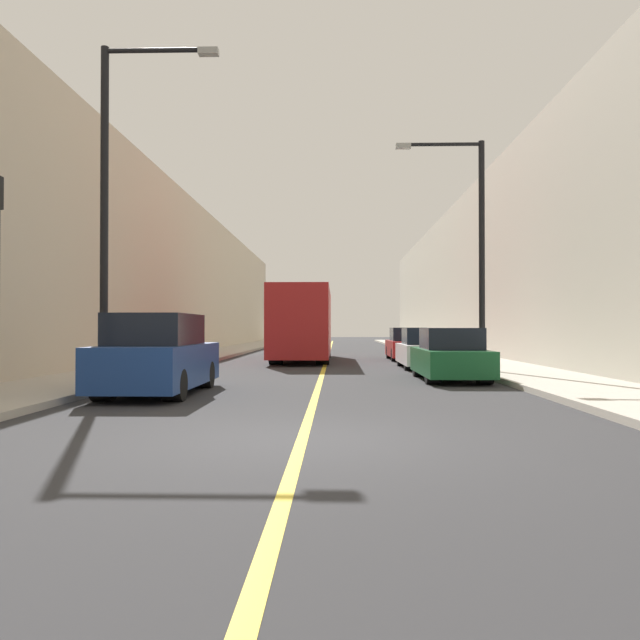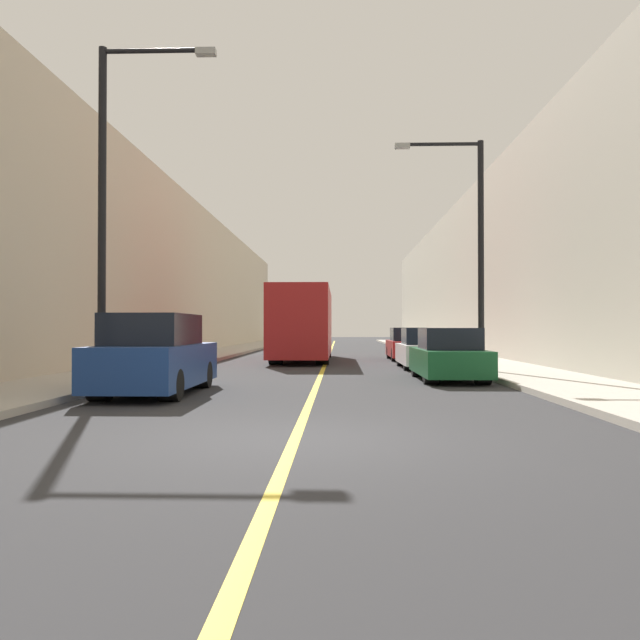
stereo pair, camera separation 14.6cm
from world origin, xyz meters
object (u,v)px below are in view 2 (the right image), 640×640
Objects in this scene: parked_suv_left at (155,357)px; car_right_mid at (425,350)px; street_lamp_left at (112,191)px; car_right_far at (408,345)px; car_right_near at (448,357)px; bus at (303,323)px; street_lamp_right at (473,238)px.

car_right_mid is (7.53, 9.52, -0.17)m from parked_suv_left.
parked_suv_left is 12.14m from car_right_mid.
street_lamp_left reaches higher than car_right_mid.
parked_suv_left reaches higher than car_right_far.
bus is at bearing 113.92° from car_right_near.
parked_suv_left is 1.08× the size of car_right_near.
bus is 7.55m from car_right_mid.
car_right_far reaches higher than car_right_mid.
street_lamp_left is 1.10× the size of street_lamp_right.
car_right_far is at bearing 97.03° from street_lamp_right.
car_right_far is at bearing 7.75° from bus.
car_right_mid is at bearing -90.08° from car_right_far.
car_right_mid is 0.95× the size of car_right_far.
parked_suv_left is 1.06× the size of car_right_far.
car_right_far is at bearing 58.84° from street_lamp_left.
car_right_mid is 0.56× the size of street_lamp_right.
parked_suv_left is 0.63× the size of street_lamp_right.
parked_suv_left is at bearing -99.61° from bus.
street_lamp_left is (-3.95, -14.10, 3.16)m from bus.
car_right_mid is at bearing 89.25° from car_right_near.
car_right_near is at bearing -90.75° from car_right_mid.
street_lamp_left is at bearing -105.66° from bus.
street_lamp_left is (-8.85, -3.05, 4.25)m from car_right_near.
parked_suv_left is (-2.55, -15.09, -0.91)m from bus.
car_right_mid is at bearing 110.73° from street_lamp_right.
car_right_far is 0.54× the size of street_lamp_left.
car_right_far is 10.13m from street_lamp_right.
car_right_near is 0.52× the size of street_lamp_left.
bus is at bearing 125.41° from street_lamp_right.
street_lamp_right is at bearing 28.51° from street_lamp_left.
car_right_near is at bearing -90.40° from car_right_far.
car_right_far is at bearing 89.60° from car_right_near.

